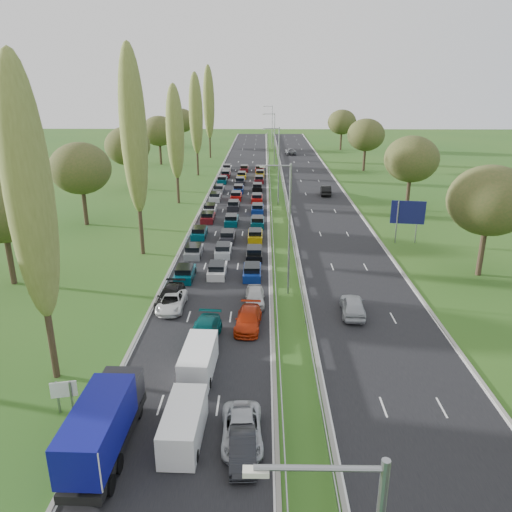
{
  "coord_description": "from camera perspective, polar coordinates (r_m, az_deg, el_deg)",
  "views": [
    {
      "loc": [
        2.22,
        0.57,
        18.58
      ],
      "look_at": [
        1.44,
        49.12,
        1.5
      ],
      "focal_mm": 35.0,
      "sensor_mm": 36.0,
      "label": 1
    }
  ],
  "objects": [
    {
      "name": "near_car_3",
      "position": [
        44.35,
        -9.74,
        -4.6
      ],
      "size": [
        2.26,
        5.23,
        1.5
      ],
      "primitive_type": "imported",
      "rotation": [
        0.0,
        0.0,
        -0.03
      ],
      "color": "black",
      "rests_on": "near_carriageway"
    },
    {
      "name": "white_van_front",
      "position": [
        28.88,
        -8.2,
        -18.28
      ],
      "size": [
        1.96,
        4.99,
        2.01
      ],
      "rotation": [
        0.0,
        0.0,
        -0.03
      ],
      "color": "white",
      "rests_on": "near_carriageway"
    },
    {
      "name": "near_car_7",
      "position": [
        38.0,
        -5.93,
        -8.67
      ],
      "size": [
        2.58,
        5.4,
        1.52
      ],
      "primitive_type": "imported",
      "rotation": [
        0.0,
        0.0,
        -0.09
      ],
      "color": "#054E50",
      "rests_on": "near_carriageway"
    },
    {
      "name": "central_reservation",
      "position": [
        83.92,
        2.47,
        6.96
      ],
      "size": [
        2.36,
        215.0,
        0.32
      ],
      "color": "gray",
      "rests_on": "ground"
    },
    {
      "name": "near_carriageway",
      "position": [
        84.13,
        -2.17,
        6.61
      ],
      "size": [
        10.5,
        215.0,
        0.04
      ],
      "primitive_type": "cube",
      "color": "black",
      "rests_on": "ground"
    },
    {
      "name": "woodland_right",
      "position": [
        70.44,
        19.18,
        9.42
      ],
      "size": [
        8.0,
        153.0,
        11.1
      ],
      "color": "#2D2116",
      "rests_on": "ground"
    },
    {
      "name": "woodland_left",
      "position": [
        67.5,
        -20.38,
        8.89
      ],
      "size": [
        8.0,
        166.0,
        11.1
      ],
      "color": "#2D2116",
      "rests_on": "ground"
    },
    {
      "name": "info_sign",
      "position": [
        32.22,
        -21.08,
        -14.38
      ],
      "size": [
        1.49,
        0.42,
        2.1
      ],
      "color": "gray",
      "rests_on": "ground"
    },
    {
      "name": "ground",
      "position": [
        81.61,
        2.51,
        6.2
      ],
      "size": [
        260.0,
        260.0,
        0.0
      ],
      "primitive_type": "plane",
      "color": "#26571B",
      "rests_on": "ground"
    },
    {
      "name": "blue_lorry",
      "position": [
        28.37,
        -16.92,
        -17.85
      ],
      "size": [
        2.26,
        8.15,
        3.44
      ],
      "rotation": [
        0.0,
        0.0,
        -0.02
      ],
      "color": "black",
      "rests_on": "near_carriageway"
    },
    {
      "name": "lamp_columns",
      "position": [
        78.48,
        2.61,
        10.14
      ],
      "size": [
        0.18,
        140.18,
        12.0
      ],
      "color": "gray",
      "rests_on": "ground"
    },
    {
      "name": "near_car_9",
      "position": [
        27.63,
        -1.54,
        -21.03
      ],
      "size": [
        1.6,
        4.05,
        1.31
      ],
      "primitive_type": "imported",
      "rotation": [
        0.0,
        0.0,
        0.05
      ],
      "color": "black",
      "rests_on": "near_carriageway"
    },
    {
      "name": "near_car_11",
      "position": [
        39.86,
        -0.89,
        -7.25
      ],
      "size": [
        2.29,
        4.93,
        1.39
      ],
      "primitive_type": "imported",
      "rotation": [
        0.0,
        0.0,
        -0.07
      ],
      "color": "#B2290A",
      "rests_on": "near_carriageway"
    },
    {
      "name": "far_car_2",
      "position": [
        136.32,
        3.99,
        11.85
      ],
      "size": [
        2.77,
        5.77,
        1.59
      ],
      "primitive_type": "imported",
      "rotation": [
        0.0,
        0.0,
        3.17
      ],
      "color": "slate",
      "rests_on": "far_carriageway"
    },
    {
      "name": "far_carriageway",
      "position": [
        84.49,
        7.07,
        6.53
      ],
      "size": [
        10.5,
        215.0,
        0.04
      ],
      "primitive_type": "cube",
      "color": "black",
      "rests_on": "ground"
    },
    {
      "name": "near_car_12",
      "position": [
        43.9,
        -0.14,
        -4.61
      ],
      "size": [
        1.79,
        4.2,
        1.42
      ],
      "primitive_type": "imported",
      "rotation": [
        0.0,
        0.0,
        0.03
      ],
      "color": "silver",
      "rests_on": "near_carriageway"
    },
    {
      "name": "near_car_2",
      "position": [
        43.6,
        -9.61,
        -5.16
      ],
      "size": [
        2.23,
        4.76,
        1.32
      ],
      "primitive_type": "imported",
      "rotation": [
        0.0,
        0.0,
        -0.01
      ],
      "color": "silver",
      "rests_on": "near_carriageway"
    },
    {
      "name": "traffic_queue_fill",
      "position": [
        79.21,
        -2.36,
        6.13
      ],
      "size": [
        9.03,
        67.39,
        0.8
      ],
      "color": "#053F4C",
      "rests_on": "ground"
    },
    {
      "name": "far_car_0",
      "position": [
        42.7,
        11.02,
        -5.58
      ],
      "size": [
        2.24,
        4.85,
        1.61
      ],
      "primitive_type": "imported",
      "rotation": [
        0.0,
        0.0,
        3.07
      ],
      "color": "#AFB2B9",
      "rests_on": "far_carriageway"
    },
    {
      "name": "poplar_row",
      "position": [
        69.25,
        -10.84,
        13.92
      ],
      "size": [
        2.8,
        127.8,
        22.44
      ],
      "color": "#2D2116",
      "rests_on": "ground"
    },
    {
      "name": "direction_sign",
      "position": [
        62.28,
        16.95,
        4.58
      ],
      "size": [
        3.97,
        0.68,
        5.2
      ],
      "color": "gray",
      "rests_on": "ground"
    },
    {
      "name": "far_car_1",
      "position": [
        87.31,
        7.98,
        7.46
      ],
      "size": [
        1.95,
        4.92,
        1.59
      ],
      "primitive_type": "imported",
      "rotation": [
        0.0,
        0.0,
        3.09
      ],
      "color": "black",
      "rests_on": "far_carriageway"
    },
    {
      "name": "white_van_rear",
      "position": [
        34.28,
        -6.53,
        -11.54
      ],
      "size": [
        1.97,
        5.04,
        2.02
      ],
      "rotation": [
        0.0,
        0.0,
        -0.05
      ],
      "color": "white",
      "rests_on": "near_carriageway"
    },
    {
      "name": "near_car_10",
      "position": [
        28.68,
        -1.61,
        -19.25
      ],
      "size": [
        2.45,
        4.87,
        1.32
      ],
      "primitive_type": "imported",
      "rotation": [
        0.0,
        0.0,
        0.05
      ],
      "color": "#B1B5BB",
      "rests_on": "near_carriageway"
    }
  ]
}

